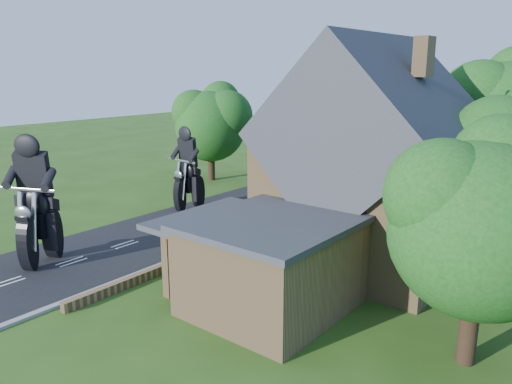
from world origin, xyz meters
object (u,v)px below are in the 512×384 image
Objects in this scene: garden_wall at (252,233)px; motorcycle_lead at (41,246)px; motorcycle_follow at (189,198)px; house at (371,168)px; annex at (270,262)px.

garden_wall is 11.35× the size of motorcycle_lead.
garden_wall is at bearing 169.99° from motorcycle_follow.
house reaches higher than motorcycle_follow.
motorcycle_lead reaches higher than garden_wall.
annex reaches higher than motorcycle_follow.
garden_wall is 8.19m from annex.
motorcycle_follow is (-12.01, 7.43, -0.97)m from annex.
house is 1.45× the size of annex.
motorcycle_follow reaches higher than garden_wall.
garden_wall is 3.12× the size of annex.
house reaches higher than garden_wall.
motorcycle_follow is at bearing -106.15° from motorcycle_lead.
house is 13.14m from motorcycle_follow.
house is at bearing 9.17° from garden_wall.
annex is 3.64× the size of motorcycle_lead.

